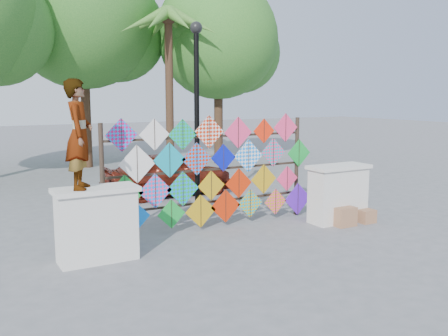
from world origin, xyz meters
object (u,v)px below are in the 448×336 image
(vendor_woman, at_px, (79,134))
(lamppost, at_px, (197,100))
(sedan, at_px, (168,173))
(kite_rack, at_px, (214,172))

(vendor_woman, xyz_separation_m, lamppost, (3.23, 2.20, 0.51))
(sedan, xyz_separation_m, lamppost, (-0.27, -2.41, 2.07))
(kite_rack, relative_size, sedan, 1.36)
(vendor_woman, bearing_deg, lamppost, -34.33)
(kite_rack, relative_size, vendor_woman, 2.75)
(lamppost, bearing_deg, vendor_woman, -145.78)
(vendor_woman, relative_size, lamppost, 0.40)
(kite_rack, bearing_deg, vendor_woman, -162.78)
(kite_rack, distance_m, sedan, 3.76)
(vendor_woman, height_order, sedan, vendor_woman)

